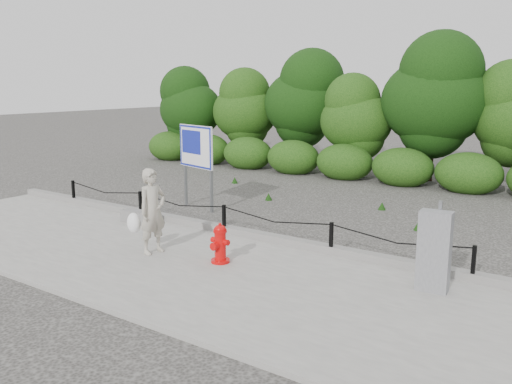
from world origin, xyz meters
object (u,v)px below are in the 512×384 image
object	(u,v)px
pedestrian	(151,212)
advertising_sign	(196,150)
concrete_block	(139,217)
utility_cabinet	(434,251)
fire_hydrant	(220,244)

from	to	relation	value
pedestrian	advertising_sign	xyz separation A→B (m)	(-1.89, 3.43, 0.65)
concrete_block	utility_cabinet	size ratio (longest dim) A/B	0.63
utility_cabinet	advertising_sign	distance (m)	7.16
fire_hydrant	concrete_block	world-z (taller)	fire_hydrant
fire_hydrant	concrete_block	xyz separation A→B (m)	(-3.20, 1.08, -0.20)
fire_hydrant	pedestrian	world-z (taller)	pedestrian
fire_hydrant	advertising_sign	size ratio (longest dim) A/B	0.33
utility_cabinet	concrete_block	bearing A→B (deg)	172.90
fire_hydrant	utility_cabinet	size ratio (longest dim) A/B	0.52
pedestrian	utility_cabinet	xyz separation A→B (m)	(4.84, 1.10, -0.15)
pedestrian	concrete_block	distance (m)	2.35
pedestrian	concrete_block	world-z (taller)	pedestrian
pedestrian	advertising_sign	size ratio (longest dim) A/B	0.74
fire_hydrant	advertising_sign	bearing A→B (deg)	137.51
concrete_block	advertising_sign	size ratio (longest dim) A/B	0.40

